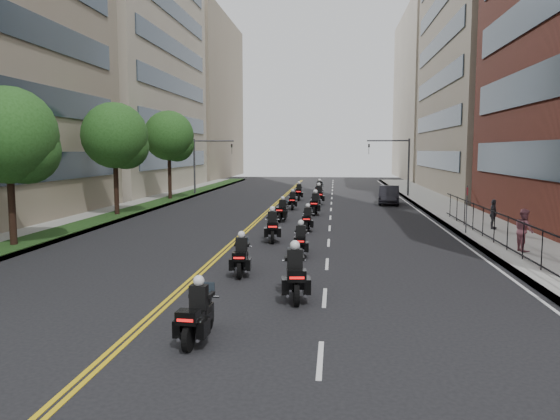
# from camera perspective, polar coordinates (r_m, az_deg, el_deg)

# --- Properties ---
(ground) EXTENTS (160.00, 160.00, 0.00)m
(ground) POSITION_cam_1_polar(r_m,az_deg,el_deg) (12.74, -10.82, -14.57)
(ground) COLOR black
(ground) RESTS_ON ground
(sidewalk_right) EXTENTS (4.00, 90.00, 0.15)m
(sidewalk_right) POSITION_cam_1_polar(r_m,az_deg,el_deg) (37.64, 18.81, -0.81)
(sidewalk_right) COLOR gray
(sidewalk_right) RESTS_ON ground
(sidewalk_left) EXTENTS (4.00, 90.00, 0.15)m
(sidewalk_left) POSITION_cam_1_polar(r_m,az_deg,el_deg) (39.80, -17.16, -0.39)
(sidewalk_left) COLOR gray
(sidewalk_left) RESTS_ON ground
(grass_strip) EXTENTS (2.00, 90.00, 0.04)m
(grass_strip) POSITION_cam_1_polar(r_m,az_deg,el_deg) (39.48, -16.10, -0.27)
(grass_strip) COLOR #163312
(grass_strip) RESTS_ON sidewalk_left
(building_right_tan) EXTENTS (15.11, 28.00, 30.00)m
(building_right_tan) POSITION_cam_1_polar(r_m,az_deg,el_deg) (62.94, 23.17, 15.39)
(building_right_tan) COLOR gray
(building_right_tan) RESTS_ON ground
(building_right_far) EXTENTS (15.00, 28.00, 26.00)m
(building_right_far) POSITION_cam_1_polar(r_m,az_deg,el_deg) (91.59, 17.44, 11.33)
(building_right_far) COLOR #A49784
(building_right_far) RESTS_ON ground
(building_left_mid) EXTENTS (16.11, 28.00, 34.00)m
(building_left_mid) POSITION_cam_1_polar(r_m,az_deg,el_deg) (65.81, -17.91, 16.94)
(building_left_mid) COLOR #A49784
(building_left_mid) RESTS_ON ground
(building_left_far) EXTENTS (16.00, 28.00, 26.00)m
(building_left_far) POSITION_cam_1_polar(r_m,az_deg,el_deg) (93.34, -10.31, 11.41)
(building_left_far) COLOR gray
(building_left_far) RESTS_ON ground
(iron_fence) EXTENTS (0.05, 28.00, 1.50)m
(iron_fence) POSITION_cam_1_polar(r_m,az_deg,el_deg) (24.84, 23.35, -2.58)
(iron_fence) COLOR black
(iron_fence) RESTS_ON sidewalk_right
(street_trees) EXTENTS (4.40, 38.40, 7.98)m
(street_trees) POSITION_cam_1_polar(r_m,az_deg,el_deg) (33.34, -20.22, 6.98)
(street_trees) COLOR black
(street_trees) RESTS_ON ground
(traffic_signal_right) EXTENTS (4.09, 0.20, 5.60)m
(traffic_signal_right) POSITION_cam_1_polar(r_m,az_deg,el_deg) (53.74, 12.29, 5.28)
(traffic_signal_right) COLOR #3F3F44
(traffic_signal_right) RESTS_ON ground
(traffic_signal_left) EXTENTS (4.09, 0.20, 5.60)m
(traffic_signal_left) POSITION_cam_1_polar(r_m,az_deg,el_deg) (54.96, -7.97, 5.39)
(traffic_signal_left) COLOR #3F3F44
(traffic_signal_left) RESTS_ON ground
(motorcycle_0) EXTENTS (0.54, 2.13, 1.57)m
(motorcycle_0) POSITION_cam_1_polar(r_m,az_deg,el_deg) (13.24, -8.62, -10.88)
(motorcycle_0) COLOR black
(motorcycle_0) RESTS_ON ground
(motorcycle_1) EXTENTS (0.72, 2.42, 1.79)m
(motorcycle_1) POSITION_cam_1_polar(r_m,az_deg,el_deg) (16.64, 1.59, -6.94)
(motorcycle_1) COLOR black
(motorcycle_1) RESTS_ON ground
(motorcycle_2) EXTENTS (0.56, 2.15, 1.59)m
(motorcycle_2) POSITION_cam_1_polar(r_m,az_deg,el_deg) (19.88, -4.07, -4.99)
(motorcycle_2) COLOR black
(motorcycle_2) RESTS_ON ground
(motorcycle_3) EXTENTS (0.48, 2.09, 1.54)m
(motorcycle_3) POSITION_cam_1_polar(r_m,az_deg,el_deg) (23.33, 2.17, -3.34)
(motorcycle_3) COLOR black
(motorcycle_3) RESTS_ON ground
(motorcycle_4) EXTENTS (0.70, 2.36, 1.74)m
(motorcycle_4) POSITION_cam_1_polar(r_m,az_deg,el_deg) (26.98, -0.80, -1.85)
(motorcycle_4) COLOR black
(motorcycle_4) RESTS_ON ground
(motorcycle_5) EXTENTS (0.49, 2.09, 1.54)m
(motorcycle_5) POSITION_cam_1_polar(r_m,az_deg,el_deg) (30.51, 2.90, -1.06)
(motorcycle_5) COLOR black
(motorcycle_5) RESTS_ON ground
(motorcycle_6) EXTENTS (0.63, 2.16, 1.60)m
(motorcycle_6) POSITION_cam_1_polar(r_m,az_deg,el_deg) (34.61, 0.24, -0.15)
(motorcycle_6) COLOR black
(motorcycle_6) RESTS_ON ground
(motorcycle_7) EXTENTS (0.59, 2.39, 1.76)m
(motorcycle_7) POSITION_cam_1_polar(r_m,az_deg,el_deg) (38.14, 3.70, 0.54)
(motorcycle_7) COLOR black
(motorcycle_7) RESTS_ON ground
(motorcycle_8) EXTENTS (0.50, 2.11, 1.56)m
(motorcycle_8) POSITION_cam_1_polar(r_m,az_deg,el_deg) (41.56, 1.32, 0.91)
(motorcycle_8) COLOR black
(motorcycle_8) RESTS_ON ground
(motorcycle_9) EXTENTS (0.64, 2.45, 1.81)m
(motorcycle_9) POSITION_cam_1_polar(r_m,az_deg,el_deg) (45.47, 4.08, 1.49)
(motorcycle_9) COLOR black
(motorcycle_9) RESTS_ON ground
(motorcycle_10) EXTENTS (0.53, 2.29, 1.69)m
(motorcycle_10) POSITION_cam_1_polar(r_m,az_deg,el_deg) (49.26, 1.98, 1.82)
(motorcycle_10) COLOR black
(motorcycle_10) RESTS_ON ground
(motorcycle_11) EXTENTS (0.66, 2.40, 1.77)m
(motorcycle_11) POSITION_cam_1_polar(r_m,az_deg,el_deg) (52.37, 4.13, 2.10)
(motorcycle_11) COLOR black
(motorcycle_11) RESTS_ON ground
(parked_sedan) EXTENTS (2.09, 4.79, 1.53)m
(parked_sedan) POSITION_cam_1_polar(r_m,az_deg,el_deg) (46.52, 11.33, 1.55)
(parked_sedan) COLOR black
(parked_sedan) RESTS_ON ground
(pedestrian_b) EXTENTS (0.80, 0.98, 1.85)m
(pedestrian_b) POSITION_cam_1_polar(r_m,az_deg,el_deg) (25.81, 24.14, -1.92)
(pedestrian_b) COLOR #96525F
(pedestrian_b) RESTS_ON sidewalk_right
(pedestrian_c) EXTENTS (0.73, 1.05, 1.65)m
(pedestrian_c) POSITION_cam_1_polar(r_m,az_deg,el_deg) (32.39, 21.38, -0.41)
(pedestrian_c) COLOR #39383F
(pedestrian_c) RESTS_ON sidewalk_right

